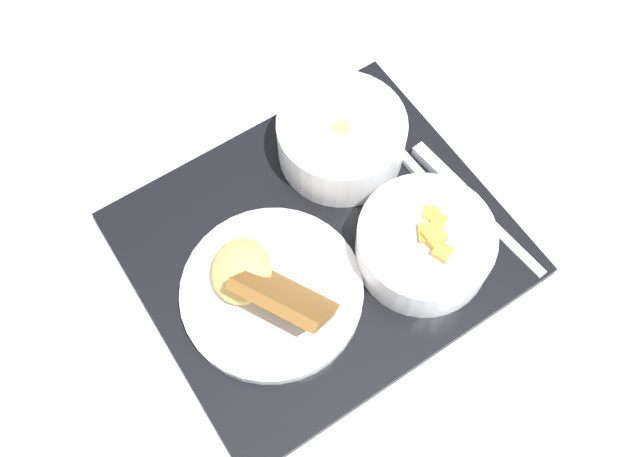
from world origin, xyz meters
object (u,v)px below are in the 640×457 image
plate_main (268,288)px  bowl_salad (425,243)px  bowl_soup (341,136)px  knife (452,184)px  spoon (442,200)px

plate_main → bowl_salad: bearing=155.2°
bowl_soup → plate_main: bearing=25.7°
bowl_salad → bowl_soup: 0.15m
bowl_salad → bowl_soup: size_ratio=1.00×
knife → bowl_salad: bearing=-64.1°
bowl_soup → plate_main: 0.18m
bowl_soup → knife: bowl_soup is taller
bowl_soup → plate_main: size_ratio=0.75×
bowl_soup → knife: (-0.06, 0.11, -0.03)m
bowl_soup → knife: bearing=120.3°
bowl_soup → knife: size_ratio=0.72×
plate_main → knife: bearing=172.3°
plate_main → spoon: 0.21m
plate_main → knife: 0.23m
plate_main → spoon: size_ratio=1.20×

